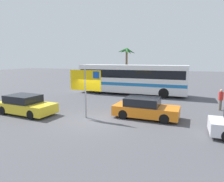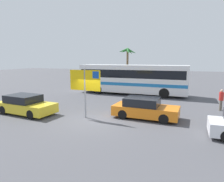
% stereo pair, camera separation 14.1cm
% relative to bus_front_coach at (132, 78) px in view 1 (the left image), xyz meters
% --- Properties ---
extents(ground, '(120.00, 120.00, 0.00)m').
position_rel_bus_front_coach_xyz_m(ground, '(0.44, -10.45, -1.78)').
color(ground, '#4C4C51').
extents(bus_front_coach, '(11.59, 2.66, 3.17)m').
position_rel_bus_front_coach_xyz_m(bus_front_coach, '(0.00, 0.00, 0.00)').
color(bus_front_coach, white).
rests_on(bus_front_coach, ground).
extents(ferry_sign, '(2.20, 0.16, 3.20)m').
position_rel_bus_front_coach_xyz_m(ferry_sign, '(-0.24, -9.92, 0.54)').
color(ferry_sign, gray).
rests_on(ferry_sign, ground).
extents(car_yellow, '(4.34, 2.11, 1.32)m').
position_rel_bus_front_coach_xyz_m(car_yellow, '(-4.66, -10.59, -1.15)').
color(car_yellow, yellow).
rests_on(car_yellow, ground).
extents(car_orange, '(4.17, 1.89, 1.32)m').
position_rel_bus_front_coach_xyz_m(car_orange, '(3.30, -8.53, -1.15)').
color(car_orange, orange).
rests_on(car_orange, ground).
extents(pedestrian_crossing_lot, '(0.32, 0.32, 1.59)m').
position_rel_bus_front_coach_xyz_m(pedestrian_crossing_lot, '(8.13, -4.54, -0.86)').
color(pedestrian_crossing_lot, '#706656').
rests_on(pedestrian_crossing_lot, ground).
extents(palm_tree_seaside, '(2.81, 2.75, 5.50)m').
position_rel_bus_front_coach_xyz_m(palm_tree_seaside, '(-3.40, 9.06, 2.56)').
color(palm_tree_seaside, brown).
rests_on(palm_tree_seaside, ground).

